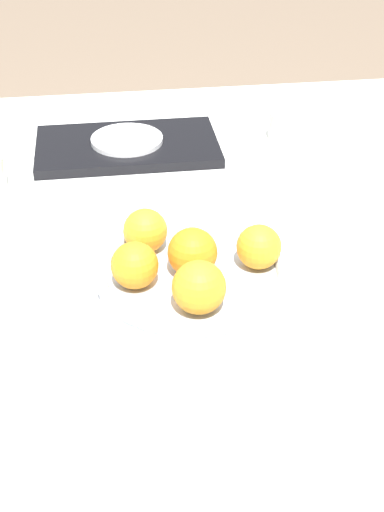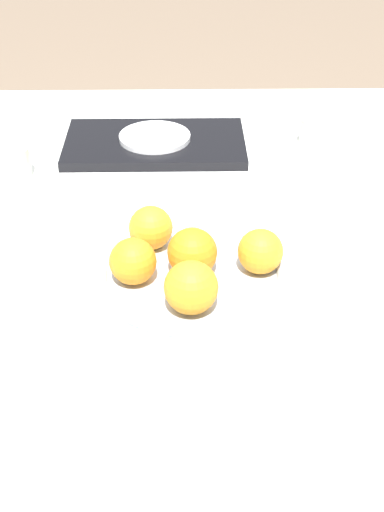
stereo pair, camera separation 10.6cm
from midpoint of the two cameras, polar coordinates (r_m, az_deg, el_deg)
name	(u,v)px [view 1 (the left image)]	position (r m, az deg, el deg)	size (l,w,h in m)	color
ground_plane	(197,459)	(1.83, -1.36, -15.97)	(12.00, 12.00, 0.00)	#7A6651
table	(197,342)	(1.56, -1.54, -7.00)	(1.26, 1.02, 0.76)	white
fruit_platter	(192,275)	(1.08, -2.81, -1.61)	(0.29, 0.29, 0.03)	#B2BCC6
orange_0	(192,252)	(1.05, -2.84, 0.19)	(0.07, 0.07, 0.07)	orange
orange_1	(259,247)	(1.07, 2.57, 0.64)	(0.07, 0.07, 0.07)	orange
orange_2	(199,287)	(0.98, -2.53, -2.63)	(0.08, 0.08, 0.08)	orange
orange_3	(145,231)	(1.12, -6.48, 1.95)	(0.07, 0.07, 0.07)	orange
orange_4	(135,265)	(1.04, -7.53, -0.85)	(0.07, 0.07, 0.07)	orange
serving_tray	(127,146)	(1.49, -7.26, 8.64)	(0.37, 0.21, 0.02)	black
side_plate	(127,140)	(1.49, -7.30, 9.17)	(0.15, 0.15, 0.01)	white
cup_1	(287,127)	(1.53, 5.61, 10.22)	(0.07, 0.07, 0.06)	beige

